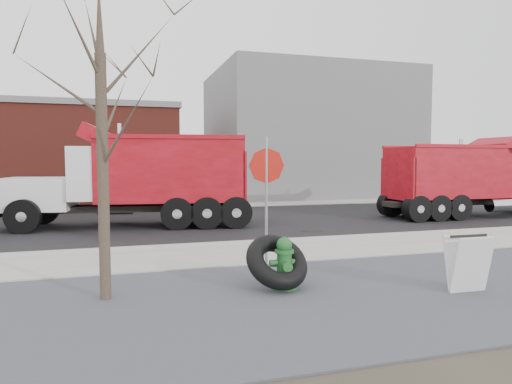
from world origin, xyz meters
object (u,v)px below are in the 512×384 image
object	(u,v)px
fire_hydrant	(284,265)
sandwich_board	(468,263)
dump_truck_red_a	(466,177)
dump_truck_red_b	(141,176)
stop_sign	(266,180)
truck_tire	(277,262)

from	to	relation	value
fire_hydrant	sandwich_board	world-z (taller)	sandwich_board
dump_truck_red_a	dump_truck_red_b	xyz separation A→B (m)	(-12.75, 0.94, 0.13)
stop_sign	dump_truck_red_b	world-z (taller)	dump_truck_red_b
truck_tire	stop_sign	world-z (taller)	stop_sign
fire_hydrant	sandwich_board	size ratio (longest dim) A/B	0.95
fire_hydrant	stop_sign	size ratio (longest dim) A/B	0.34
dump_truck_red_a	dump_truck_red_b	distance (m)	12.78
stop_sign	sandwich_board	world-z (taller)	stop_sign
truck_tire	dump_truck_red_b	xyz separation A→B (m)	(-1.95, 8.63, 1.26)
truck_tire	sandwich_board	world-z (taller)	sandwich_board
sandwich_board	fire_hydrant	bearing A→B (deg)	160.70
sandwich_board	dump_truck_red_a	distance (m)	11.77
sandwich_board	dump_truck_red_a	world-z (taller)	dump_truck_red_a
stop_sign	sandwich_board	size ratio (longest dim) A/B	2.79
dump_truck_red_a	stop_sign	bearing A→B (deg)	-149.47
truck_tire	dump_truck_red_a	distance (m)	13.30
sandwich_board	dump_truck_red_a	bearing A→B (deg)	50.33
sandwich_board	dump_truck_red_a	size ratio (longest dim) A/B	0.13
dump_truck_red_a	truck_tire	bearing A→B (deg)	-144.51
dump_truck_red_b	dump_truck_red_a	bearing A→B (deg)	-176.77
dump_truck_red_b	truck_tire	bearing A→B (deg)	110.20
fire_hydrant	truck_tire	distance (m)	0.15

